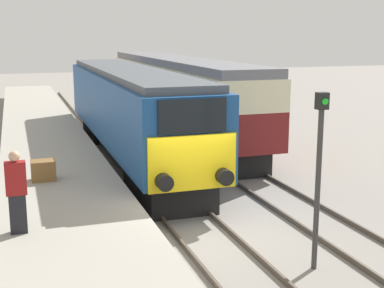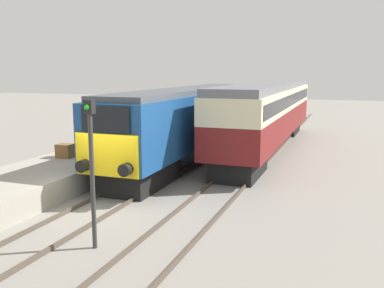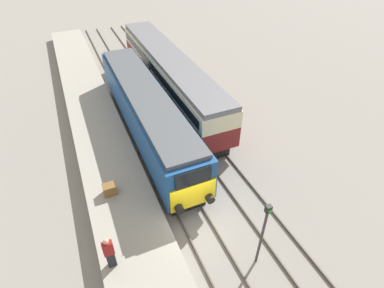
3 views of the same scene
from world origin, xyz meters
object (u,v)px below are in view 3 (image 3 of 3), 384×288
luggage_crate (110,189)px  passenger_carriage (169,73)px  locomotive (146,111)px  signal_post (263,231)px  person_on_platform (109,253)px

luggage_crate → passenger_carriage: bearing=54.2°
locomotive → signal_post: signal_post is taller
locomotive → passenger_carriage: passenger_carriage is taller
locomotive → person_on_platform: (-4.51, -9.52, -0.33)m
person_on_platform → signal_post: (6.21, -1.98, 0.54)m
passenger_carriage → person_on_platform: size_ratio=10.06×
locomotive → luggage_crate: 6.57m
passenger_carriage → signal_post: 16.18m
luggage_crate → person_on_platform: bearing=-100.2°
person_on_platform → luggage_crate: bearing=79.8°
locomotive → luggage_crate: bearing=-125.3°
person_on_platform → signal_post: bearing=-17.6°
signal_post → person_on_platform: bearing=162.4°
passenger_carriage → signal_post: bearing=-96.0°
person_on_platform → passenger_carriage: bearing=60.7°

